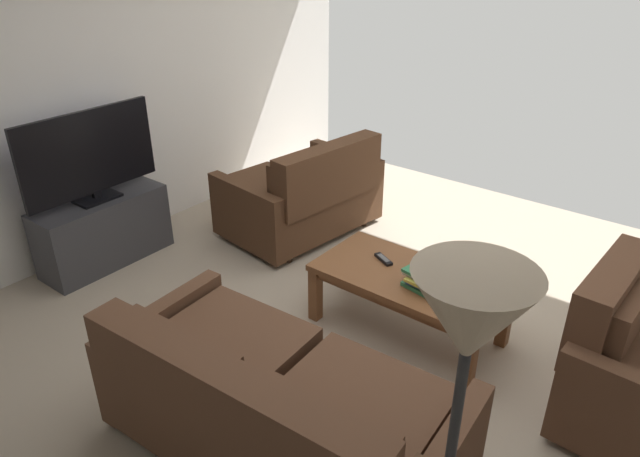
{
  "coord_description": "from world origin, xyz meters",
  "views": [
    {
      "loc": [
        -1.61,
        2.51,
        2.32
      ],
      "look_at": [
        0.2,
        0.22,
        0.82
      ],
      "focal_mm": 32.3,
      "sensor_mm": 36.0,
      "label": 1
    }
  ],
  "objects_px": {
    "floor_lamp": "(462,376)",
    "book_stack": "(429,276)",
    "tv_stand": "(104,231)",
    "flat_tv": "(89,155)",
    "loveseat_near": "(304,193)",
    "coffee_table": "(409,284)",
    "sofa_main": "(273,408)",
    "tv_remote": "(383,259)"
  },
  "relations": [
    {
      "from": "sofa_main",
      "to": "tv_stand",
      "type": "relative_size",
      "value": 1.79
    },
    {
      "from": "sofa_main",
      "to": "book_stack",
      "type": "bearing_deg",
      "value": -95.14
    },
    {
      "from": "book_stack",
      "to": "tv_remote",
      "type": "relative_size",
      "value": 1.97
    },
    {
      "from": "book_stack",
      "to": "tv_stand",
      "type": "bearing_deg",
      "value": 14.96
    },
    {
      "from": "sofa_main",
      "to": "loveseat_near",
      "type": "xyz_separation_m",
      "value": [
        1.44,
        -1.97,
        0.02
      ]
    },
    {
      "from": "flat_tv",
      "to": "sofa_main",
      "type": "bearing_deg",
      "value": 165.16
    },
    {
      "from": "loveseat_near",
      "to": "tv_stand",
      "type": "relative_size",
      "value": 1.34
    },
    {
      "from": "loveseat_near",
      "to": "coffee_table",
      "type": "height_order",
      "value": "loveseat_near"
    },
    {
      "from": "coffee_table",
      "to": "floor_lamp",
      "type": "bearing_deg",
      "value": 121.89
    },
    {
      "from": "floor_lamp",
      "to": "book_stack",
      "type": "xyz_separation_m",
      "value": [
        0.92,
        -1.69,
        -0.91
      ]
    },
    {
      "from": "loveseat_near",
      "to": "coffee_table",
      "type": "xyz_separation_m",
      "value": [
        -1.42,
        0.68,
        -0.0
      ]
    },
    {
      "from": "book_stack",
      "to": "loveseat_near",
      "type": "bearing_deg",
      "value": -24.15
    },
    {
      "from": "loveseat_near",
      "to": "book_stack",
      "type": "bearing_deg",
      "value": 155.85
    },
    {
      "from": "book_stack",
      "to": "flat_tv",
      "type": "bearing_deg",
      "value": 14.94
    },
    {
      "from": "loveseat_near",
      "to": "floor_lamp",
      "type": "distance_m",
      "value": 3.59
    },
    {
      "from": "coffee_table",
      "to": "tv_stand",
      "type": "height_order",
      "value": "tv_stand"
    },
    {
      "from": "book_stack",
      "to": "tv_remote",
      "type": "xyz_separation_m",
      "value": [
        0.37,
        -0.07,
        -0.05
      ]
    },
    {
      "from": "floor_lamp",
      "to": "flat_tv",
      "type": "bearing_deg",
      "value": -17.02
    },
    {
      "from": "loveseat_near",
      "to": "coffee_table",
      "type": "bearing_deg",
      "value": 154.34
    },
    {
      "from": "sofa_main",
      "to": "coffee_table",
      "type": "distance_m",
      "value": 1.29
    },
    {
      "from": "sofa_main",
      "to": "book_stack",
      "type": "relative_size",
      "value": 5.57
    },
    {
      "from": "flat_tv",
      "to": "book_stack",
      "type": "distance_m",
      "value": 2.58
    },
    {
      "from": "tv_stand",
      "to": "tv_remote",
      "type": "distance_m",
      "value": 2.22
    },
    {
      "from": "floor_lamp",
      "to": "tv_stand",
      "type": "bearing_deg",
      "value": -17.0
    },
    {
      "from": "coffee_table",
      "to": "flat_tv",
      "type": "bearing_deg",
      "value": 16.17
    },
    {
      "from": "floor_lamp",
      "to": "coffee_table",
      "type": "bearing_deg",
      "value": -58.11
    },
    {
      "from": "sofa_main",
      "to": "coffee_table",
      "type": "bearing_deg",
      "value": -88.92
    },
    {
      "from": "sofa_main",
      "to": "tv_remote",
      "type": "height_order",
      "value": "sofa_main"
    },
    {
      "from": "loveseat_near",
      "to": "tv_remote",
      "type": "distance_m",
      "value": 1.34
    },
    {
      "from": "floor_lamp",
      "to": "flat_tv",
      "type": "xyz_separation_m",
      "value": [
        3.38,
        -1.03,
        -0.5
      ]
    },
    {
      "from": "flat_tv",
      "to": "book_stack",
      "type": "bearing_deg",
      "value": -165.06
    },
    {
      "from": "coffee_table",
      "to": "loveseat_near",
      "type": "bearing_deg",
      "value": -25.66
    },
    {
      "from": "book_stack",
      "to": "tv_remote",
      "type": "distance_m",
      "value": 0.38
    },
    {
      "from": "tv_stand",
      "to": "book_stack",
      "type": "xyz_separation_m",
      "value": [
        -2.46,
        -0.66,
        0.22
      ]
    },
    {
      "from": "tv_remote",
      "to": "coffee_table",
      "type": "bearing_deg",
      "value": 166.24
    },
    {
      "from": "floor_lamp",
      "to": "tv_remote",
      "type": "bearing_deg",
      "value": -53.78
    },
    {
      "from": "tv_stand",
      "to": "book_stack",
      "type": "relative_size",
      "value": 3.12
    },
    {
      "from": "coffee_table",
      "to": "flat_tv",
      "type": "xyz_separation_m",
      "value": [
        2.32,
        0.67,
        0.53
      ]
    },
    {
      "from": "tv_stand",
      "to": "flat_tv",
      "type": "relative_size",
      "value": 0.94
    },
    {
      "from": "tv_stand",
      "to": "loveseat_near",
      "type": "bearing_deg",
      "value": -123.62
    },
    {
      "from": "floor_lamp",
      "to": "book_stack",
      "type": "bearing_deg",
      "value": -61.36
    },
    {
      "from": "coffee_table",
      "to": "floor_lamp",
      "type": "relative_size",
      "value": 0.71
    }
  ]
}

